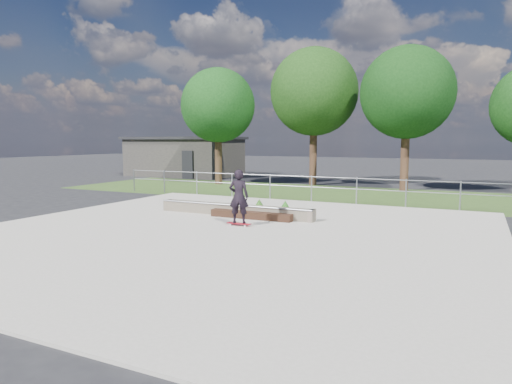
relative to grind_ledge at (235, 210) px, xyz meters
The scene contains 11 objects.
ground 2.95m from the grind_ledge, 65.31° to the right, with size 120.00×120.00×0.00m, color black.
grass_verge 8.42m from the grind_ledge, 81.61° to the left, with size 30.00×8.00×0.02m, color #2C461C.
concrete_slab 2.95m from the grind_ledge, 65.31° to the right, with size 15.00×15.00×0.06m, color #A29B90.
fence 5.01m from the grind_ledge, 75.72° to the left, with size 20.06×0.06×1.20m.
building 19.99m from the grind_ledge, 129.80° to the left, with size 8.40×5.40×3.00m.
tree_far_left 13.18m from the grind_ledge, 123.25° to the left, with size 4.55×4.55×7.15m.
tree_mid_left 13.50m from the grind_ledge, 95.89° to the left, with size 5.25×5.25×8.25m.
tree_mid_right 13.07m from the grind_ledge, 69.53° to the left, with size 4.90×4.90×7.70m.
grind_ledge is the anchor object (origin of this frame).
planter_bed 0.84m from the grind_ledge, ahead, with size 3.00×1.20×0.61m.
skateboarder 2.11m from the grind_ledge, 57.40° to the right, with size 0.80×0.59×1.78m.
Camera 1 is at (6.54, -11.52, 2.76)m, focal length 32.00 mm.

